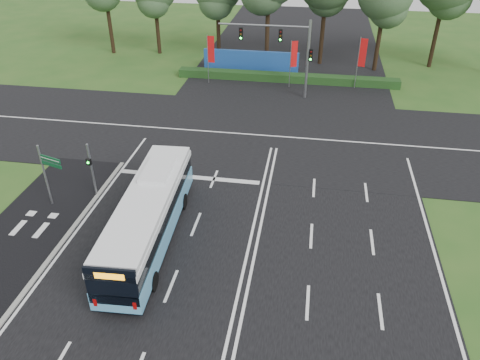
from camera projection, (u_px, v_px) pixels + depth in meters
name	position (u px, v px, depth m)	size (l,w,h in m)	color
ground	(253.00, 230.00, 26.47)	(120.00, 120.00, 0.00)	#27521B
road_main	(253.00, 230.00, 26.46)	(20.00, 120.00, 0.04)	black
road_cross	(274.00, 136.00, 36.51)	(120.00, 14.00, 0.05)	black
bike_path	(20.00, 241.00, 25.66)	(5.00, 18.00, 0.06)	black
kerb_strip	(60.00, 245.00, 25.31)	(0.25, 18.00, 0.12)	gray
city_bus	(149.00, 217.00, 24.84)	(2.93, 11.42, 3.25)	#58A2CD
pedestrian_signal	(91.00, 168.00, 28.58)	(0.32, 0.42, 3.56)	gray
street_sign	(48.00, 170.00, 27.20)	(1.53, 0.54, 4.07)	gray
banner_flag_left	(210.00, 52.00, 44.97)	(0.70, 0.07, 4.77)	gray
banner_flag_mid	(293.00, 57.00, 44.07)	(0.63, 0.32, 4.58)	gray
banner_flag_right	(361.00, 56.00, 43.66)	(0.71, 0.25, 4.94)	gray
traffic_light_gantry	(288.00, 47.00, 41.15)	(8.41, 0.28, 7.00)	gray
hedge	(287.00, 78.00, 46.78)	(22.00, 1.20, 0.80)	#193B15
blue_hoarding	(251.00, 61.00, 49.06)	(10.00, 0.30, 2.20)	#1C4A99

